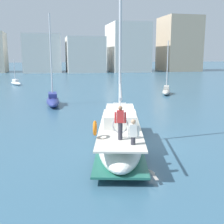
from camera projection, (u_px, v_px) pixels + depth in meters
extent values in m
plane|color=#38607A|center=(142.00, 144.00, 17.15)|extent=(400.00, 400.00, 0.00)
ellipsoid|color=white|center=(120.00, 138.00, 16.00)|extent=(4.66, 9.90, 1.40)
cube|color=#236656|center=(120.00, 143.00, 16.06)|extent=(4.63, 9.71, 0.10)
cube|color=beige|center=(120.00, 125.00, 15.86)|extent=(4.35, 9.38, 0.08)
cube|color=white|center=(120.00, 116.00, 16.49)|extent=(2.68, 4.60, 0.70)
cylinder|color=silver|center=(120.00, 9.00, 15.78)|extent=(0.16, 0.16, 12.65)
cylinder|color=#B7B7BC|center=(120.00, 90.00, 13.78)|extent=(1.51, 5.62, 0.12)
cylinder|color=silver|center=(120.00, 103.00, 20.08)|extent=(0.89, 0.28, 0.06)
torus|color=orange|center=(95.00, 128.00, 13.19)|extent=(0.31, 0.71, 0.70)
cylinder|color=#33333D|center=(120.00, 131.00, 12.95)|extent=(0.20, 0.20, 0.80)
cube|color=red|center=(120.00, 117.00, 12.81)|extent=(0.36, 0.27, 0.56)
sphere|color=#9E7051|center=(120.00, 108.00, 12.74)|extent=(0.20, 0.20, 0.20)
cylinder|color=red|center=(115.00, 118.00, 12.83)|extent=(0.09, 0.09, 0.50)
cylinder|color=red|center=(125.00, 118.00, 12.82)|extent=(0.09, 0.09, 0.50)
cylinder|color=#33333D|center=(133.00, 141.00, 12.27)|extent=(0.20, 0.20, 0.35)
cube|color=white|center=(133.00, 130.00, 12.18)|extent=(0.36, 0.27, 0.56)
sphere|color=tan|center=(133.00, 122.00, 12.11)|extent=(0.20, 0.20, 0.20)
cylinder|color=white|center=(128.00, 132.00, 12.20)|extent=(0.09, 0.09, 0.50)
cylinder|color=white|center=(138.00, 132.00, 12.19)|extent=(0.09, 0.09, 0.50)
torus|color=silver|center=(120.00, 125.00, 13.14)|extent=(0.75, 0.24, 0.76)
ellipsoid|color=#B7B2A8|center=(166.00, 92.00, 38.89)|extent=(2.88, 4.50, 0.73)
cube|color=#B7B2A8|center=(167.00, 87.00, 38.99)|extent=(1.39, 1.91, 0.40)
cylinder|color=silver|center=(167.00, 65.00, 38.51)|extent=(0.12, 0.12, 6.44)
ellipsoid|color=white|center=(16.00, 83.00, 50.96)|extent=(2.57, 3.77, 0.61)
cube|color=white|center=(15.00, 80.00, 51.00)|extent=(1.22, 1.61, 0.40)
cylinder|color=silver|center=(14.00, 70.00, 50.71)|extent=(0.11, 0.11, 4.02)
ellipsoid|color=navy|center=(53.00, 101.00, 30.28)|extent=(1.35, 5.64, 0.91)
cube|color=navy|center=(53.00, 95.00, 30.42)|extent=(0.87, 2.26, 0.40)
cylinder|color=silver|center=(51.00, 56.00, 29.75)|extent=(0.14, 0.14, 8.56)
ellipsoid|color=silver|center=(151.00, 173.00, 12.24)|extent=(0.37, 0.20, 0.16)
sphere|color=silver|center=(147.00, 173.00, 12.18)|extent=(0.11, 0.11, 0.11)
cone|color=gold|center=(146.00, 174.00, 12.16)|extent=(0.07, 0.04, 0.04)
cube|color=#9E9993|center=(154.00, 176.00, 11.94)|extent=(0.18, 0.63, 0.15)
cube|color=#9E9993|center=(148.00, 170.00, 12.53)|extent=(0.18, 0.63, 0.15)
cube|color=silver|center=(42.00, 54.00, 89.19)|extent=(11.16, 14.01, 11.44)
cube|color=silver|center=(85.00, 55.00, 88.58)|extent=(11.43, 11.02, 10.69)
cube|color=silver|center=(127.00, 48.00, 92.72)|extent=(11.70, 15.31, 15.13)
cube|color=#C6AD8E|center=(179.00, 44.00, 95.50)|extent=(11.60, 12.48, 17.69)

